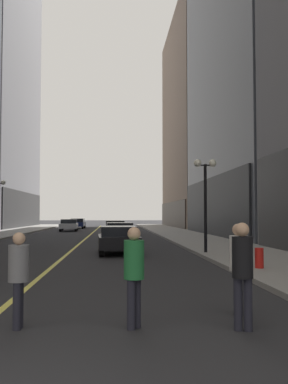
% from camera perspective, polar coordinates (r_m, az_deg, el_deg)
% --- Properties ---
extents(ground_plane, '(200.00, 200.00, 0.00)m').
position_cam_1_polar(ground_plane, '(38.34, -7.16, -5.67)').
color(ground_plane, '#262628').
extents(sidewalk_right, '(4.50, 78.00, 0.15)m').
position_cam_1_polar(sidewalk_right, '(38.74, 5.18, -5.54)').
color(sidewalk_right, gray).
rests_on(sidewalk_right, ground).
extents(lane_centre_stripe, '(0.16, 70.00, 0.01)m').
position_cam_1_polar(lane_centre_stripe, '(38.34, -7.16, -5.66)').
color(lane_centre_stripe, '#E5D64C').
rests_on(lane_centre_stripe, ground).
extents(building_right_far, '(15.19, 26.00, 30.32)m').
position_cam_1_polar(building_right_far, '(66.49, 10.12, 8.65)').
color(building_right_far, gray).
rests_on(building_right_far, ground).
extents(car_black, '(2.04, 4.26, 1.32)m').
position_cam_1_polar(car_black, '(21.26, -3.35, -6.02)').
color(car_black, black).
rests_on(car_black, ground).
extents(car_grey, '(2.07, 4.26, 1.32)m').
position_cam_1_polar(car_grey, '(30.29, -3.19, -5.08)').
color(car_grey, slate).
rests_on(car_grey, ground).
extents(car_yellow, '(2.00, 4.18, 1.32)m').
position_cam_1_polar(car_yellow, '(40.03, -3.64, -4.54)').
color(car_yellow, yellow).
rests_on(car_yellow, ground).
extents(car_silver, '(2.11, 4.78, 1.32)m').
position_cam_1_polar(car_silver, '(50.64, -9.62, -4.15)').
color(car_silver, '#B7B7BC').
rests_on(car_silver, ground).
extents(car_navy, '(1.89, 4.71, 1.32)m').
position_cam_1_polar(car_navy, '(59.14, -8.51, -3.97)').
color(car_navy, '#141E4C').
rests_on(car_navy, ground).
extents(pedestrian_in_white_shirt, '(0.41, 0.41, 1.71)m').
position_cam_1_polar(pedestrian_in_white_shirt, '(8.61, 12.04, -8.75)').
color(pedestrian_in_white_shirt, black).
rests_on(pedestrian_in_white_shirt, ground).
extents(pedestrian_in_black_coat, '(0.43, 0.43, 1.75)m').
position_cam_1_polar(pedestrian_in_black_coat, '(7.51, 12.54, -9.41)').
color(pedestrian_in_black_coat, black).
rests_on(pedestrian_in_black_coat, ground).
extents(pedestrian_in_grey_suit, '(0.34, 0.34, 1.59)m').
position_cam_1_polar(pedestrian_in_grey_suit, '(7.76, -15.81, -9.94)').
color(pedestrian_in_grey_suit, black).
rests_on(pedestrian_in_grey_suit, ground).
extents(pedestrian_in_green_parka, '(0.48, 0.48, 1.68)m').
position_cam_1_polar(pedestrian_in_green_parka, '(7.48, -1.29, -9.89)').
color(pedestrian_in_green_parka, black).
rests_on(pedestrian_in_green_parka, ground).
extents(street_lamp_right_mid, '(1.06, 0.36, 4.43)m').
position_cam_1_polar(street_lamp_right_mid, '(20.64, 7.87, 0.96)').
color(street_lamp_right_mid, black).
rests_on(street_lamp_right_mid, ground).
extents(fire_hydrant_right, '(0.28, 0.28, 0.80)m').
position_cam_1_polar(fire_hydrant_right, '(14.95, 14.58, -8.49)').
color(fire_hydrant_right, red).
rests_on(fire_hydrant_right, ground).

